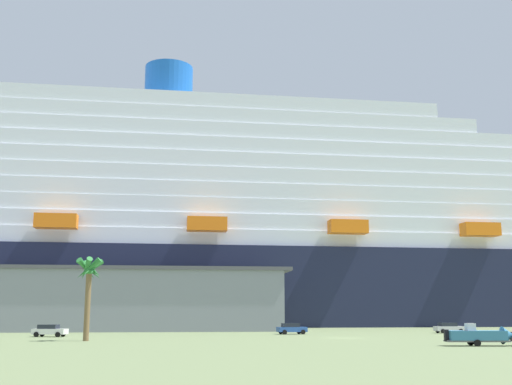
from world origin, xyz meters
name	(u,v)px	position (x,y,z in m)	size (l,w,h in m)	color
ground_plane	(303,331)	(0.00, 30.00, 0.00)	(600.00, 600.00, 0.00)	#66754C
cruise_ship	(314,239)	(8.97, 64.00, 19.72)	(296.24, 42.54, 67.00)	#191E38
terminal_building	(79,299)	(-38.57, 33.71, 5.30)	(71.92, 20.22, 10.55)	gray
small_boat_on_trailer	(483,336)	(8.90, -19.19, 0.96)	(7.58, 2.45, 2.15)	#595960
palm_tree	(89,276)	(-31.00, -4.82, 7.21)	(3.30, 3.39, 9.41)	brown
parked_car_silver_sedan	(449,328)	(19.98, 15.59, 0.83)	(4.40, 2.20, 1.58)	silver
parked_car_white_van	(50,330)	(-37.67, 7.47, 0.83)	(4.59, 2.67, 1.58)	white
parked_car_blue_suv	(291,328)	(-4.68, 13.41, 0.83)	(4.48, 2.56, 1.58)	#264C99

